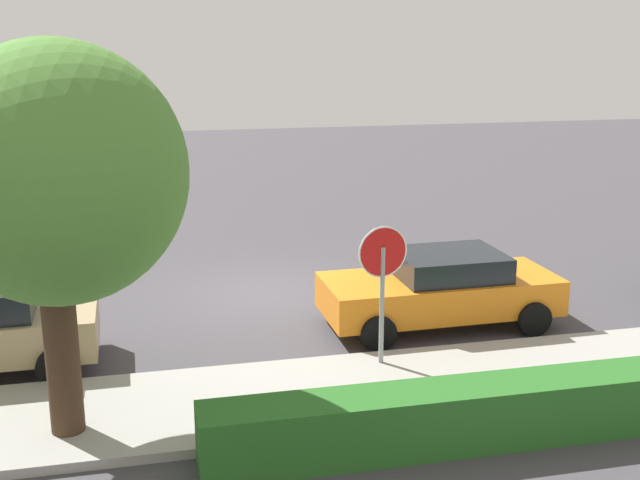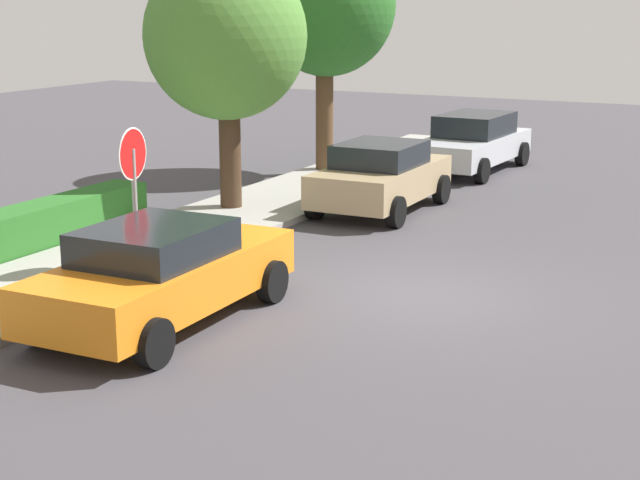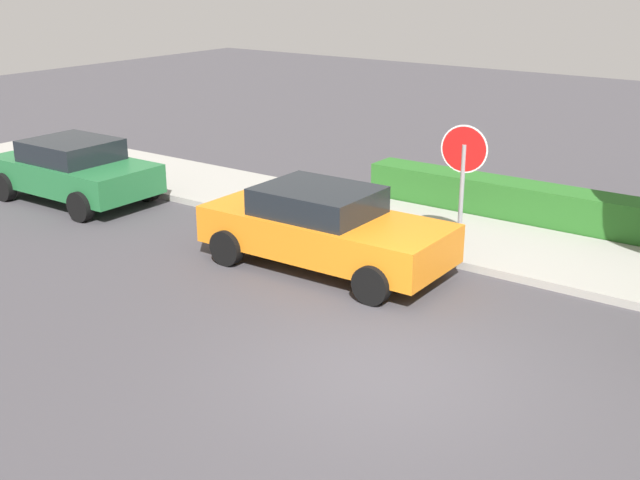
# 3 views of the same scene
# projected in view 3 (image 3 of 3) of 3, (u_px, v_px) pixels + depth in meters

# --- Properties ---
(ground_plane) EXTENTS (60.00, 60.00, 0.00)m
(ground_plane) POSITION_uv_depth(u_px,v_px,m) (386.00, 371.00, 10.55)
(ground_plane) COLOR #423F44
(sidewalk_curb) EXTENTS (32.00, 2.65, 0.14)m
(sidewalk_curb) POSITION_uv_depth(u_px,v_px,m) (538.00, 255.00, 14.53)
(sidewalk_curb) COLOR #9E9B93
(sidewalk_curb) RESTS_ON ground_plane
(stop_sign) EXTENTS (0.84, 0.13, 2.45)m
(stop_sign) POSITION_uv_depth(u_px,v_px,m) (463.00, 168.00, 13.98)
(stop_sign) COLOR gray
(stop_sign) RESTS_ON ground_plane
(parked_car_orange) EXTENTS (4.44, 2.08, 1.43)m
(parked_car_orange) POSITION_uv_depth(u_px,v_px,m) (324.00, 227.00, 13.92)
(parked_car_orange) COLOR orange
(parked_car_orange) RESTS_ON ground_plane
(parked_car_green) EXTENTS (3.89, 2.10, 1.39)m
(parked_car_green) POSITION_uv_depth(u_px,v_px,m) (74.00, 170.00, 17.84)
(parked_car_green) COLOR #236B38
(parked_car_green) RESTS_ON ground_plane
(front_yard_hedge) EXTENTS (6.51, 0.79, 0.85)m
(front_yard_hedge) POSITION_uv_depth(u_px,v_px,m) (515.00, 203.00, 16.42)
(front_yard_hedge) COLOR #286623
(front_yard_hedge) RESTS_ON ground_plane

